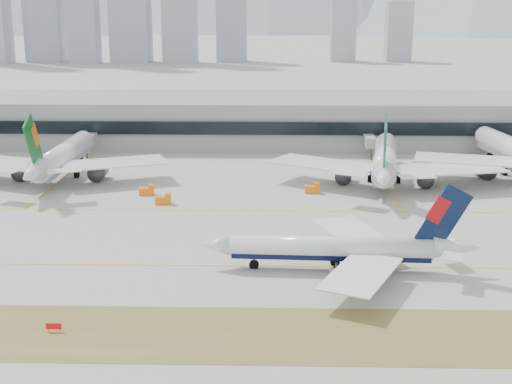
{
  "coord_description": "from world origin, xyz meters",
  "views": [
    {
      "loc": [
        9.36,
        -123.37,
        44.68
      ],
      "look_at": [
        5.78,
        18.0,
        7.5
      ],
      "focal_mm": 50.0,
      "sensor_mm": 36.0,
      "label": 1
    }
  ],
  "objects_px": {
    "taxiing_airliner": "(341,249)",
    "terminal": "(246,119)",
    "widebody_cathay": "(385,161)",
    "widebody_eva": "(61,158)"
  },
  "relations": [
    {
      "from": "terminal",
      "to": "widebody_eva",
      "type": "bearing_deg",
      "value": -130.15
    },
    {
      "from": "taxiing_airliner",
      "to": "widebody_cathay",
      "type": "bearing_deg",
      "value": -102.46
    },
    {
      "from": "terminal",
      "to": "widebody_cathay",
      "type": "bearing_deg",
      "value": -57.01
    },
    {
      "from": "taxiing_airliner",
      "to": "widebody_eva",
      "type": "xyz_separation_m",
      "value": [
        -67.84,
        66.13,
        1.71
      ]
    },
    {
      "from": "taxiing_airliner",
      "to": "widebody_cathay",
      "type": "height_order",
      "value": "widebody_cathay"
    },
    {
      "from": "taxiing_airliner",
      "to": "widebody_eva",
      "type": "distance_m",
      "value": 94.76
    },
    {
      "from": "taxiing_airliner",
      "to": "widebody_eva",
      "type": "bearing_deg",
      "value": -41.73
    },
    {
      "from": "widebody_cathay",
      "to": "terminal",
      "type": "xyz_separation_m",
      "value": [
        -37.96,
        58.47,
        1.75
      ]
    },
    {
      "from": "widebody_eva",
      "to": "terminal",
      "type": "height_order",
      "value": "widebody_eva"
    },
    {
      "from": "taxiing_airliner",
      "to": "terminal",
      "type": "distance_m",
      "value": 123.47
    }
  ]
}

